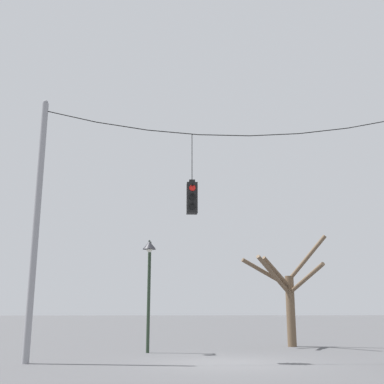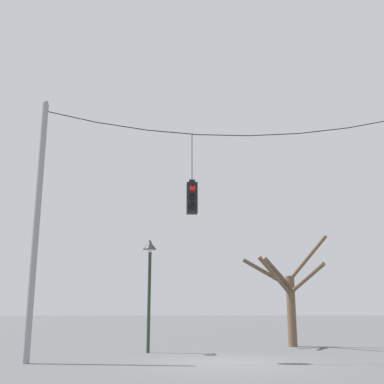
% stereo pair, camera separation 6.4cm
% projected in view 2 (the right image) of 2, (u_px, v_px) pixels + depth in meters
% --- Properties ---
extents(ground_plane, '(200.00, 200.00, 0.00)m').
position_uv_depth(ground_plane, '(229.00, 363.00, 14.06)').
color(ground_plane, '#4C4C4F').
extents(utility_pole_left, '(0.21, 0.21, 8.22)m').
position_uv_depth(utility_pole_left, '(36.00, 224.00, 14.85)').
color(utility_pole_left, gray).
rests_on(utility_pole_left, ground_plane).
extents(span_wire, '(11.81, 0.03, 0.74)m').
position_uv_depth(span_wire, '(224.00, 128.00, 15.96)').
color(span_wire, black).
extents(traffic_light_near_right_pole, '(0.34, 0.58, 2.67)m').
position_uv_depth(traffic_light_near_right_pole, '(192.00, 197.00, 15.34)').
color(traffic_light_near_right_pole, black).
extents(street_lamp, '(0.50, 0.86, 4.01)m').
position_uv_depth(street_lamp, '(149.00, 266.00, 17.68)').
color(street_lamp, '#233323').
rests_on(street_lamp, ground_plane).
extents(bare_tree, '(3.72, 2.32, 4.62)m').
position_uv_depth(bare_tree, '(289.00, 293.00, 20.30)').
color(bare_tree, brown).
rests_on(bare_tree, ground_plane).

